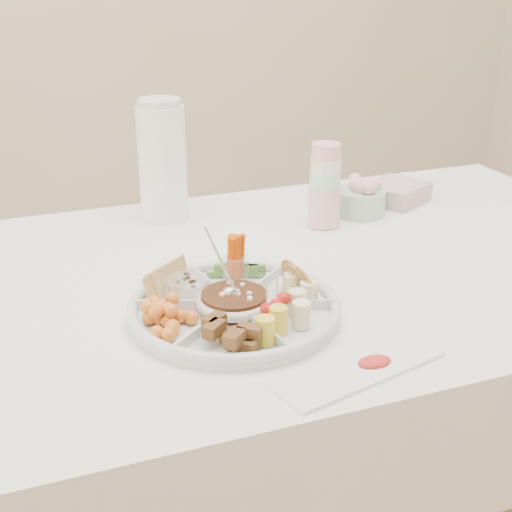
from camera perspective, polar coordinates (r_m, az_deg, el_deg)
name	(u,v)px	position (r m, az deg, el deg)	size (l,w,h in m)	color
dining_table	(326,405)	(1.73, 5.63, -11.80)	(1.52, 1.02, 0.76)	white
party_tray	(234,305)	(1.29, -1.76, -3.96)	(0.38, 0.38, 0.04)	white
bean_dip	(234,302)	(1.29, -1.76, -3.66)	(0.12, 0.12, 0.04)	black
tortillas	(295,279)	(1.34, 3.13, -1.87)	(0.10, 0.10, 0.06)	#98612D
carrot_cucumber	(236,256)	(1.39, -1.62, 0.01)	(0.10, 0.10, 0.09)	#CF4800
pita_raisins	(175,279)	(1.35, -6.47, -1.86)	(0.11, 0.11, 0.06)	tan
cherries	(168,316)	(1.24, -7.09, -4.75)	(0.12, 0.12, 0.05)	#C86910
granola_chunks	(232,334)	(1.17, -1.95, -6.28)	(0.11, 0.11, 0.05)	#3F2713
banana_tomato	(299,304)	(1.22, 3.44, -3.83)	(0.10, 0.10, 0.08)	#FBFB72
cup_stack	(325,184)	(1.70, 5.53, 5.77)	(0.08, 0.08, 0.21)	silver
thermos	(162,159)	(1.74, -7.50, 7.67)	(0.12, 0.12, 0.30)	white
flower_bowl	(360,196)	(1.81, 8.32, 4.79)	(0.13, 0.13, 0.10)	#90C6AB
napkin_stack	(397,193)	(1.92, 11.19, 4.99)	(0.15, 0.13, 0.05)	#CAA7B0
placemat	(358,368)	(1.15, 8.12, -8.89)	(0.30, 0.10, 0.01)	silver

